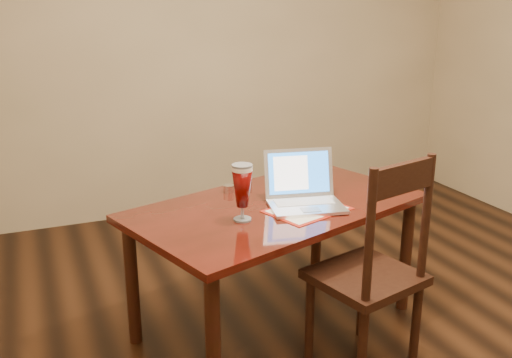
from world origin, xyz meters
name	(u,v)px	position (x,y,z in m)	size (l,w,h in m)	color
dining_table	(277,217)	(-0.24, 0.58, 0.62)	(1.66, 1.24, 0.96)	#52110B
dining_chair	(372,273)	(0.00, 0.07, 0.49)	(0.54, 0.52, 1.05)	black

